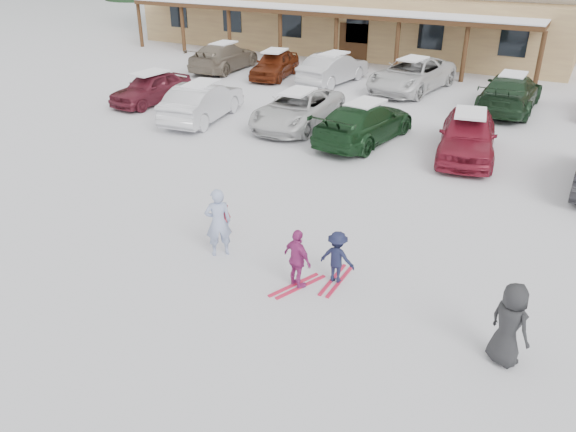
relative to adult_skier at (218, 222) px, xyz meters
The scene contains 18 objects.
ground 1.43m from the adult_skier, ahead, with size 160.00×160.00×0.00m, color white.
adult_skier is the anchor object (origin of this frame).
toddler_red 1.27m from the adult_skier, 117.26° to the left, with size 0.38×0.30×0.78m, color #AD2635.
child_navy 2.99m from the adult_skier, ahead, with size 0.80×0.46×1.23m, color #171B38.
skis_child_navy 3.09m from the adult_skier, ahead, with size 0.20×1.40×0.03m, color #C61C3D.
child_magenta 2.33m from the adult_skier, ahead, with size 0.82×0.34×1.40m, color #A22D77.
skis_child_magenta 2.48m from the adult_skier, ahead, with size 0.20×1.40×0.03m, color #C61C3D.
bystander_dark 6.73m from the adult_skier, ahead, with size 0.80×0.52×1.63m, color #232325.
parked_car_0 14.26m from the adult_skier, 136.72° to the left, with size 1.65×4.10×1.40m, color maroon.
parked_car_1 11.07m from the adult_skier, 127.79° to the left, with size 1.64×4.69×1.55m, color silver.
parked_car_2 10.35m from the adult_skier, 106.75° to the left, with size 2.32×5.04×1.40m, color silver.
parked_car_3 9.38m from the adult_skier, 89.69° to the left, with size 2.06×5.06×1.47m, color #16371B.
parked_car_4 10.23m from the adult_skier, 68.43° to the left, with size 1.86×4.62×1.57m, color maroon.
parked_car_7 20.48m from the adult_skier, 123.55° to the left, with size 2.11×5.19×1.51m, color #7A6D5B.
parked_car_8 18.64m from the adult_skier, 115.20° to the left, with size 1.67×4.15×1.42m, color #61220E.
parked_car_9 17.76m from the adult_skier, 105.16° to the left, with size 1.61×4.60×1.52m, color #B6B7BB.
parked_car_10 17.55m from the adult_skier, 92.14° to the left, with size 2.60×5.63×1.56m, color silver.
parked_car_11 16.72m from the adult_skier, 75.66° to the left, with size 2.21×5.43×1.57m, color #1C3520.
Camera 1 is at (5.86, -9.41, 6.96)m, focal length 35.00 mm.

